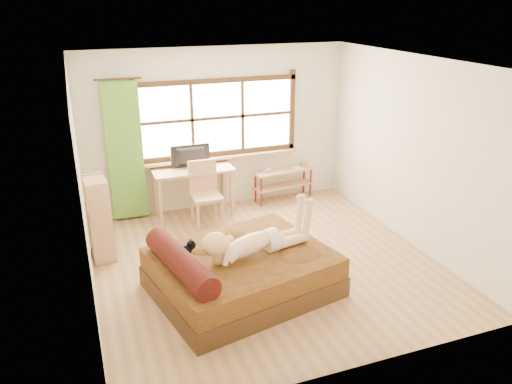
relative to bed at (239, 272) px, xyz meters
name	(u,v)px	position (x,y,z in m)	size (l,w,h in m)	color
floor	(266,263)	(0.57, 0.55, -0.28)	(4.50, 4.50, 0.00)	#9E754C
ceiling	(267,62)	(0.57, 0.55, 2.42)	(4.50, 4.50, 0.00)	white
wall_back	(218,129)	(0.57, 2.80, 1.07)	(4.50, 4.50, 0.00)	silver
wall_front	(358,247)	(0.57, -1.70, 1.07)	(4.50, 4.50, 0.00)	silver
wall_left	(82,192)	(-1.68, 0.55, 1.07)	(4.50, 4.50, 0.00)	silver
wall_right	(413,153)	(2.82, 0.55, 1.07)	(4.50, 4.50, 0.00)	silver
window	(218,120)	(0.57, 2.77, 1.23)	(2.80, 0.16, 1.46)	#FFEDBF
curtain	(125,152)	(-0.98, 2.68, 0.87)	(0.55, 0.10, 2.20)	#4B9127
bed	(239,272)	(0.00, 0.00, 0.00)	(2.37, 2.05, 0.78)	#34250F
woman	(255,230)	(0.20, -0.04, 0.55)	(1.44, 0.41, 0.62)	beige
kitten	(181,250)	(-0.67, 0.11, 0.36)	(0.31, 0.12, 0.25)	black
desk	(193,175)	(0.04, 2.50, 0.43)	(1.30, 0.60, 0.81)	tan
monitor	(191,157)	(0.04, 2.55, 0.72)	(0.65, 0.08, 0.37)	black
chair	(205,189)	(0.14, 2.14, 0.29)	(0.46, 0.46, 1.02)	tan
pipe_shelf	(284,178)	(1.72, 2.62, 0.13)	(1.13, 0.41, 0.63)	tan
cup	(268,170)	(1.41, 2.62, 0.32)	(0.11, 0.11, 0.09)	gray
book	(294,168)	(1.91, 2.62, 0.28)	(0.17, 0.23, 0.02)	gray
bookshelf	(99,218)	(-1.51, 1.51, 0.31)	(0.32, 0.52, 1.16)	tan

